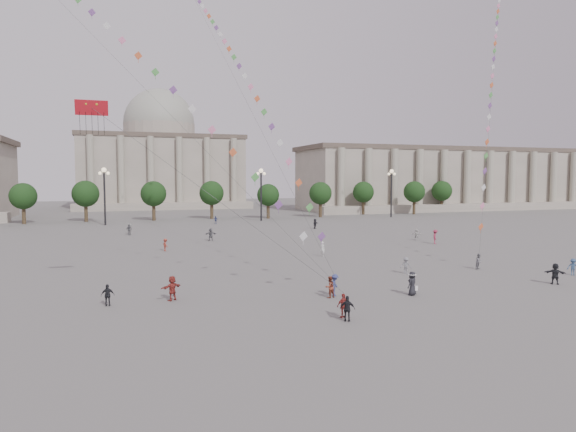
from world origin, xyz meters
name	(u,v)px	position (x,y,z in m)	size (l,w,h in m)	color
ground	(328,311)	(0.00, 0.00, 0.00)	(360.00, 360.00, 0.00)	#585653
hall_east	(442,179)	(75.00, 93.89, 8.43)	(84.00, 26.22, 17.20)	gray
hall_central	(160,160)	(0.00, 129.22, 14.23)	(48.30, 34.30, 35.50)	gray
tree_row	(182,194)	(0.00, 78.00, 5.39)	(137.12, 5.12, 8.00)	#382B1C
lamp_post_mid_west	(104,185)	(-15.00, 70.00, 7.35)	(2.00, 0.90, 10.65)	#262628
lamp_post_mid_east	(261,185)	(15.00, 70.00, 7.35)	(2.00, 0.90, 10.65)	#262628
lamp_post_far_east	(392,184)	(45.00, 70.00, 7.35)	(2.00, 0.90, 10.65)	#262628
person_crowd_0	(216,220)	(4.85, 65.88, 0.76)	(0.89, 0.37, 1.52)	navy
person_crowd_3	(555,274)	(21.10, 1.97, 0.88)	(1.63, 0.52, 1.76)	black
person_crowd_4	(130,229)	(-11.09, 52.63, 0.87)	(1.61, 0.51, 1.73)	silver
person_crowd_6	(406,265)	(11.94, 9.95, 0.77)	(0.99, 0.57, 1.53)	slate
person_crowd_7	(416,235)	(26.96, 31.65, 0.79)	(1.47, 0.47, 1.59)	beige
person_crowd_8	(435,237)	(27.07, 27.33, 0.95)	(1.23, 0.70, 1.90)	#9D2A46
person_crowd_9	(315,224)	(19.40, 51.29, 0.87)	(1.61, 0.51, 1.74)	black
person_crowd_12	(211,234)	(-0.64, 40.11, 0.89)	(1.65, 0.52, 1.77)	#5E5E63
person_crowd_13	(322,249)	(8.68, 21.97, 0.84)	(0.61, 0.40, 1.68)	silver
person_crowd_14	(573,267)	(25.78, 4.49, 0.76)	(0.98, 0.57, 1.52)	#334F74
person_crowd_16	(129,230)	(-11.25, 51.23, 0.84)	(0.98, 0.41, 1.68)	#5B5B5F
person_crowd_17	(165,245)	(-7.55, 31.88, 0.75)	(0.97, 0.56, 1.51)	#9A382A
tourist_0	(344,306)	(0.32, -1.74, 0.77)	(0.90, 0.38, 1.54)	maroon
tourist_1	(347,309)	(0.18, -2.59, 0.79)	(0.93, 0.39, 1.58)	black
tourist_2	(172,288)	(-9.38, 6.32, 0.89)	(1.65, 0.53, 1.78)	maroon
tourist_4	(108,295)	(-13.72, 6.09, 0.75)	(0.88, 0.37, 1.51)	black
kite_flyer_0	(330,287)	(1.62, 3.49, 0.80)	(0.77, 0.60, 1.59)	brown
kite_flyer_1	(335,285)	(2.21, 3.93, 0.82)	(1.05, 0.61, 1.63)	navy
kite_flyer_2	(479,261)	(19.81, 9.71, 0.76)	(0.74, 0.58, 1.52)	slate
hat_person	(412,283)	(7.77, 2.26, 0.92)	(1.03, 0.90, 1.78)	black
dragon_kite	(95,119)	(-14.31, 8.22, 12.84)	(8.53, 5.32, 21.60)	red
kite_train_west	(93,20)	(-14.82, 25.39, 24.48)	(31.00, 40.54, 66.91)	#3F3F3F
kite_train_mid	(227,51)	(1.13, 36.49, 25.23)	(2.77, 60.75, 76.13)	#3F3F3F
kite_train_east	(493,68)	(34.71, 26.22, 23.26)	(28.42, 30.91, 58.12)	#3F3F3F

